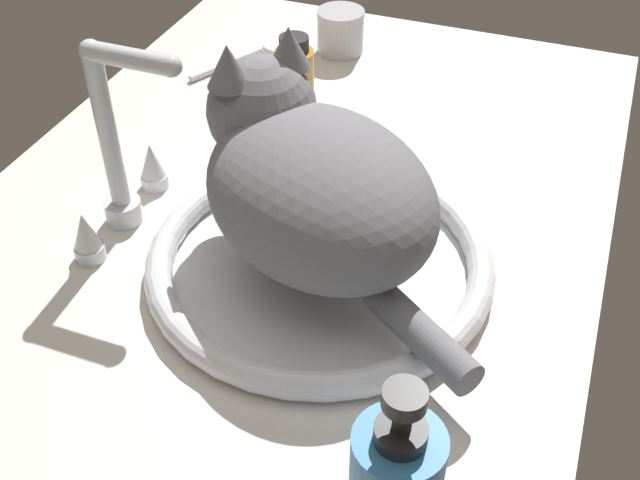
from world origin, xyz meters
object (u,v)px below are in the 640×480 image
object	(u,v)px
toothbrush	(245,56)
amber_bottle	(295,92)
metal_jar	(340,31)
faucet	(119,158)
cat	(308,178)
pill_bottle	(283,76)
sink_basin	(320,261)

from	to	relation	value
toothbrush	amber_bottle	bearing A→B (deg)	-138.42
toothbrush	metal_jar	bearing A→B (deg)	-58.80
toothbrush	faucet	bearing A→B (deg)	-173.98
cat	metal_jar	world-z (taller)	cat
faucet	amber_bottle	world-z (taller)	faucet
faucet	toothbrush	distance (cm)	39.38
faucet	toothbrush	world-z (taller)	faucet
amber_bottle	pill_bottle	bearing A→B (deg)	33.62
metal_jar	toothbrush	distance (cm)	14.26
cat	toothbrush	bearing A→B (deg)	33.25
amber_bottle	toothbrush	size ratio (longest dim) A/B	0.79
toothbrush	pill_bottle	bearing A→B (deg)	-133.72
sink_basin	metal_jar	xyz separation A→B (cm)	(45.66, 14.09, 1.97)
sink_basin	toothbrush	size ratio (longest dim) A/B	2.04
faucet	toothbrush	size ratio (longest dim) A/B	1.24
cat	metal_jar	size ratio (longest dim) A/B	5.09
amber_bottle	faucet	bearing A→B (deg)	154.47
sink_basin	faucet	bearing A→B (deg)	90.00
sink_basin	cat	distance (cm)	9.35
faucet	metal_jar	size ratio (longest dim) A/B	3.11
metal_jar	amber_bottle	world-z (taller)	amber_bottle
faucet	pill_bottle	size ratio (longest dim) A/B	2.41
cat	metal_jar	xyz separation A→B (cm)	(44.45, 12.38, -7.15)
toothbrush	sink_basin	bearing A→B (deg)	-145.80
faucet	toothbrush	xyz separation A→B (cm)	(38.39, 4.05, -7.76)
amber_bottle	toothbrush	distance (cm)	22.68
pill_bottle	faucet	bearing A→B (deg)	168.31
metal_jar	toothbrush	xyz separation A→B (cm)	(-7.27, 12.00, -2.57)
cat	amber_bottle	distance (cm)	23.32
metal_jar	toothbrush	bearing A→B (deg)	121.20
sink_basin	pill_bottle	distance (cm)	33.13
faucet	metal_jar	bearing A→B (deg)	-9.88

